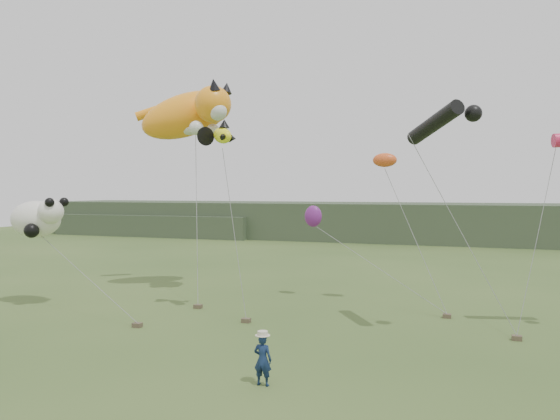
# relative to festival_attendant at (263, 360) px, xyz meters

# --- Properties ---
(ground) EXTENTS (120.00, 120.00, 0.00)m
(ground) POSITION_rel_festival_attendant_xyz_m (-0.26, 1.87, -0.71)
(ground) COLOR #385123
(ground) RESTS_ON ground
(headland) EXTENTS (90.00, 13.00, 4.00)m
(headland) POSITION_rel_festival_attendant_xyz_m (-3.38, 46.56, 1.21)
(headland) COLOR #2D3D28
(headland) RESTS_ON ground
(festival_attendant) EXTENTS (0.53, 0.35, 1.43)m
(festival_attendant) POSITION_rel_festival_attendant_xyz_m (0.00, 0.00, 0.00)
(festival_attendant) COLOR #132447
(festival_attendant) RESTS_ON ground
(sandbag_anchors) EXTENTS (14.35, 5.97, 0.18)m
(sandbag_anchors) POSITION_rel_festival_attendant_xyz_m (-1.03, 7.27, -0.63)
(sandbag_anchors) COLOR brown
(sandbag_anchors) RESTS_ON ground
(cat_kite) EXTENTS (6.70, 4.78, 3.79)m
(cat_kite) POSITION_rel_festival_attendant_xyz_m (-8.74, 12.14, 8.82)
(cat_kite) COLOR orange
(cat_kite) RESTS_ON ground
(fish_kite) EXTENTS (2.33, 1.52, 1.15)m
(fish_kite) POSITION_rel_festival_attendant_xyz_m (-5.15, 7.56, 7.08)
(fish_kite) COLOR #FBFA1A
(fish_kite) RESTS_ON ground
(tube_kites) EXTENTS (8.28, 4.15, 1.54)m
(tube_kites) POSITION_rel_festival_attendant_xyz_m (6.79, 8.00, 6.97)
(tube_kites) COLOR black
(tube_kites) RESTS_ON ground
(panda_kite) EXTENTS (3.03, 1.96, 1.88)m
(panda_kite) POSITION_rel_festival_attendant_xyz_m (-13.74, 6.33, 3.39)
(panda_kite) COLOR white
(panda_kite) RESTS_ON ground
(misc_kites) EXTENTS (4.64, 1.14, 3.60)m
(misc_kites) POSITION_rel_festival_attendant_xyz_m (-0.42, 12.23, 4.66)
(misc_kites) COLOR #DF5320
(misc_kites) RESTS_ON ground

